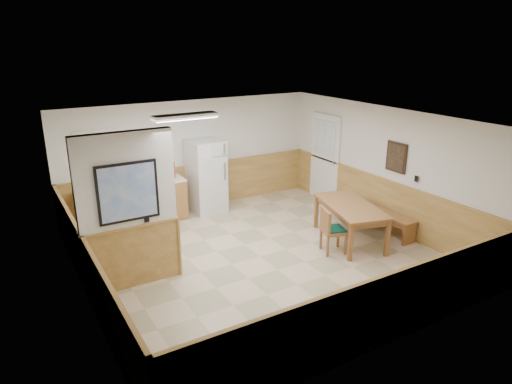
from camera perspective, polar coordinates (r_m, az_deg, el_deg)
ground at (r=8.41m, az=0.50°, el=-8.06°), size 6.00×6.00×0.00m
ceiling at (r=7.62m, az=0.55°, el=8.97°), size 6.00×6.00×0.02m
back_wall at (r=10.51m, az=-7.99°, el=4.54°), size 6.00×0.02×2.50m
right_wall at (r=9.76m, az=15.81°, el=2.91°), size 0.02×6.00×2.50m
left_wall at (r=6.96m, az=-21.17°, el=-4.00°), size 0.02×6.00×2.50m
wainscot_back at (r=10.69m, az=-7.77°, el=0.62°), size 6.00×0.04×1.00m
wainscot_right at (r=9.96m, az=15.35°, el=-1.26°), size 0.04×6.00×1.00m
wainscot_left at (r=7.27m, az=-20.32°, el=-9.44°), size 0.04×6.00×1.00m
partition_wall at (r=7.28m, az=-15.65°, el=-2.57°), size 1.50×0.20×2.50m
kitchen_counter at (r=10.06m, az=-13.42°, el=-1.14°), size 2.20×0.61×1.00m
exterior_door at (r=11.12m, az=8.58°, el=4.25°), size 0.07×1.02×2.15m
kitchen_window at (r=9.83m, az=-19.38°, el=4.47°), size 0.80×0.04×1.00m
wall_painting at (r=9.46m, az=17.12°, el=4.18°), size 0.04×0.50×0.60m
fluorescent_fixture at (r=8.43m, az=-8.84°, el=9.32°), size 1.20×0.30×0.09m
refrigerator at (r=10.35m, az=-6.22°, el=1.97°), size 0.77×0.74×1.65m
dining_table at (r=8.96m, az=11.72°, el=-2.15°), size 1.27×1.86×0.75m
dining_bench at (r=9.68m, az=15.36°, el=-2.85°), size 0.37×1.58×0.45m
dining_chair at (r=8.47m, az=9.20°, el=-4.41°), size 0.65×0.53×0.85m
fire_extinguisher at (r=10.02m, az=-10.41°, el=2.78°), size 0.12×0.12×0.43m
soap_bottle at (r=9.64m, az=-19.28°, el=0.90°), size 0.09×0.09×0.23m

